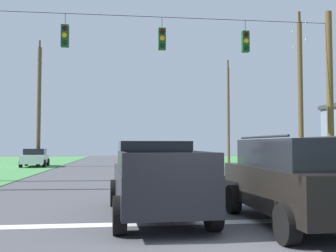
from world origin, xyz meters
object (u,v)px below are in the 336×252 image
suv_black (296,179)px  distant_car_crossing_white (35,157)px  utility_pole_far_left (39,104)px  distant_car_oncoming (320,162)px  utility_pole_far_right (228,114)px  overhead_signal_span (157,87)px  utility_pole_mid_right (300,95)px  pickup_truck (155,179)px

suv_black → distant_car_crossing_white: 27.04m
suv_black → utility_pole_far_left: utility_pole_far_left is taller
distant_car_oncoming → utility_pole_far_right: (-2.43, 11.88, 3.93)m
overhead_signal_span → utility_pole_mid_right: utility_pole_mid_right is taller
distant_car_crossing_white → utility_pole_far_left: 4.53m
utility_pole_mid_right → utility_pole_far_left: 21.50m
distant_car_crossing_white → utility_pole_mid_right: bearing=-38.0°
suv_black → distant_car_oncoming: suv_black is taller
overhead_signal_span → utility_pole_far_left: size_ratio=1.51×
overhead_signal_span → distant_car_oncoming: overhead_signal_span is taller
pickup_truck → distant_car_crossing_white: bearing=109.7°
distant_car_crossing_white → utility_pole_far_right: size_ratio=0.46×
suv_black → distant_car_oncoming: size_ratio=1.12×
suv_black → pickup_truck: bearing=153.8°
distant_car_oncoming → utility_pole_mid_right: 5.07m
overhead_signal_span → suv_black: 8.99m
overhead_signal_span → pickup_truck: size_ratio=2.97×
pickup_truck → distant_car_oncoming: bearing=47.5°
distant_car_oncoming → distant_car_crossing_white: bearing=150.6°
pickup_truck → utility_pole_far_right: (8.66, 23.99, 3.75)m
distant_car_oncoming → utility_pole_mid_right: size_ratio=0.47×
distant_car_oncoming → utility_pole_far_right: size_ratio=0.45×
overhead_signal_span → suv_black: (2.55, -7.96, -3.32)m
overhead_signal_span → pickup_truck: (-0.58, -6.42, -3.41)m
distant_car_crossing_white → utility_pole_far_left: bearing=35.2°
distant_car_crossing_white → distant_car_oncoming: same height
utility_pole_far_right → utility_pole_far_left: size_ratio=0.90×
utility_pole_far_right → utility_pole_far_left: utility_pole_far_left is taller
overhead_signal_span → pickup_truck: overhead_signal_span is taller
overhead_signal_span → distant_car_oncoming: bearing=28.4°
utility_pole_mid_right → overhead_signal_span: bearing=-157.9°
pickup_truck → utility_pole_far_right: utility_pole_far_right is taller
overhead_signal_span → distant_car_oncoming: size_ratio=3.77×
pickup_truck → utility_pole_mid_right: 13.57m
utility_pole_mid_right → distant_car_oncoming: bearing=45.4°
suv_black → distant_car_crossing_white: (-11.38, 24.53, -0.27)m
distant_car_oncoming → utility_pole_far_left: (-19.15, 11.03, 4.52)m
utility_pole_far_left → utility_pole_far_right: bearing=2.9°
distant_car_oncoming → utility_pole_far_left: utility_pole_far_left is taller
overhead_signal_span → utility_pole_far_left: (-8.63, 16.72, 0.93)m
pickup_truck → utility_pole_far_right: bearing=70.1°
suv_black → utility_pole_mid_right: (5.61, 11.26, 3.53)m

